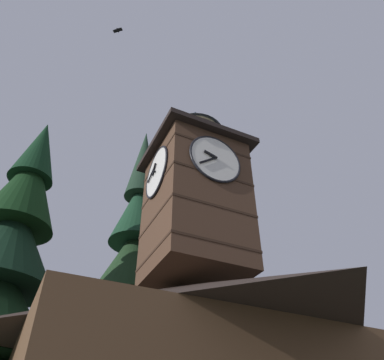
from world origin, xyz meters
TOP-DOWN VIEW (x-y plane):
  - clock_tower at (-2.05, -0.96)m, footprint 4.22×4.22m
  - pine_tree_behind at (-1.48, -7.20)m, footprint 6.13×6.13m
  - flying_bird_high at (2.56, -0.20)m, footprint 0.45×0.45m

SIDE VIEW (x-z plane):
  - pine_tree_behind at x=-1.48m, z-range -2.13..17.68m
  - clock_tower at x=-2.05m, z-range 6.54..15.45m
  - flying_bird_high at x=2.56m, z-range 18.91..19.04m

